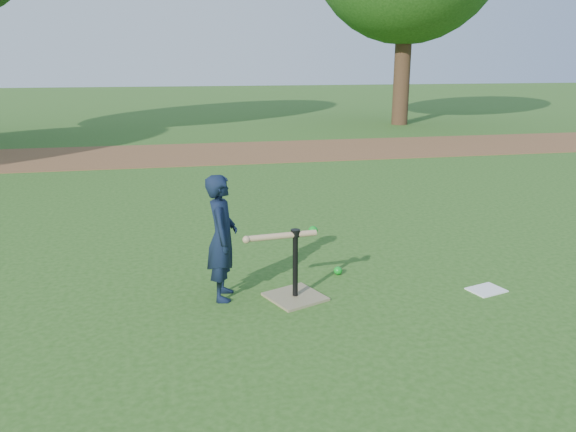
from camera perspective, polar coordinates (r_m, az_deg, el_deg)
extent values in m
plane|color=#285116|center=(5.18, -4.22, -6.88)|extent=(80.00, 80.00, 0.00)
cube|color=brown|center=(12.42, -8.94, 6.29)|extent=(24.00, 3.00, 0.01)
imported|color=black|center=(4.73, -6.71, -2.20)|extent=(0.32, 0.43, 1.08)
sphere|color=#0D941C|center=(5.38, 5.10, -5.54)|extent=(0.08, 0.08, 0.08)
cube|color=white|center=(5.32, 19.51, -7.09)|extent=(0.35, 0.30, 0.01)
cube|color=#8B7E58|center=(4.87, 0.73, -8.20)|extent=(0.56, 0.56, 0.02)
cylinder|color=black|center=(4.76, 0.74, -5.01)|extent=(0.05, 0.05, 0.55)
cylinder|color=black|center=(4.67, 0.76, -1.74)|extent=(0.08, 0.08, 0.06)
cylinder|color=tan|center=(4.63, -0.64, -2.03)|extent=(0.60, 0.11, 0.05)
sphere|color=tan|center=(4.55, -4.26, -2.41)|extent=(0.06, 0.06, 0.06)
sphere|color=#0D941C|center=(4.75, 2.55, -1.49)|extent=(0.08, 0.08, 0.08)
cylinder|color=#382316|center=(18.20, 11.52, 14.47)|extent=(0.50, 0.50, 3.42)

